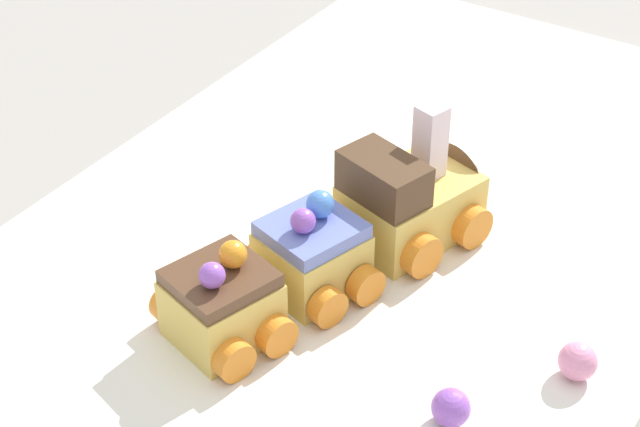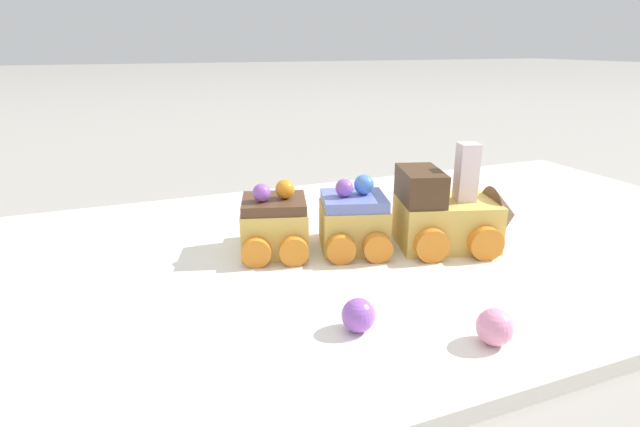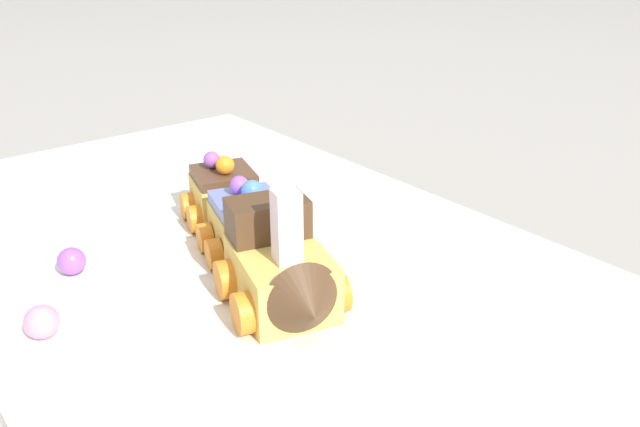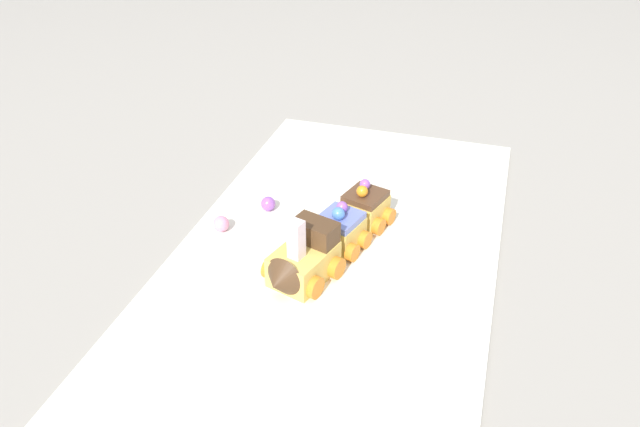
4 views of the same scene
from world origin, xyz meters
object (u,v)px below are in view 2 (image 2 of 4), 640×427
at_px(gumball_pink, 495,327).
at_px(gumball_purple, 358,315).
at_px(cake_car_blueberry, 354,222).
at_px(cake_train_locomotive, 453,215).
at_px(cake_car_chocolate, 275,225).

height_order(gumball_pink, gumball_purple, gumball_pink).
distance_m(cake_car_blueberry, gumball_purple, 0.14).
bearing_deg(gumball_purple, cake_train_locomotive, 34.93).
relative_size(cake_train_locomotive, cake_car_chocolate, 1.37).
distance_m(cake_train_locomotive, gumball_purple, 0.18).
relative_size(cake_car_blueberry, cake_car_chocolate, 1.00).
bearing_deg(cake_train_locomotive, gumball_purple, -128.55).
height_order(cake_car_chocolate, gumball_pink, cake_car_chocolate).
height_order(cake_train_locomotive, cake_car_blueberry, cake_train_locomotive).
distance_m(cake_car_chocolate, gumball_purple, 0.15).
bearing_deg(gumball_purple, cake_car_chocolate, 94.43).
relative_size(cake_car_chocolate, gumball_pink, 3.80).
height_order(cake_car_blueberry, gumball_purple, cake_car_blueberry).
bearing_deg(cake_train_locomotive, gumball_pink, -100.07).
relative_size(gumball_pink, gumball_purple, 1.05).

